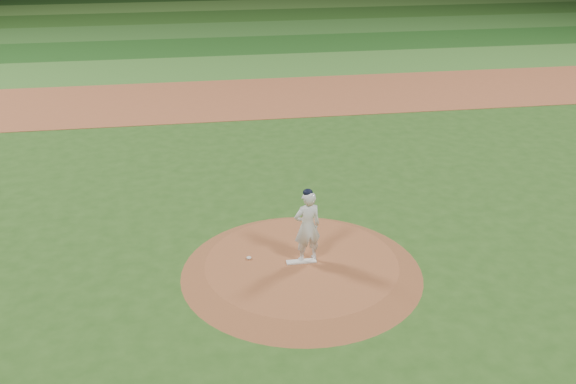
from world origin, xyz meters
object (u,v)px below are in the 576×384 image
Objects in this scene: pitchers_mound at (302,267)px; rosin_bag at (249,258)px; pitching_rubber at (301,261)px; pitcher_on_mound at (307,226)px.

pitchers_mound is 1.23m from rosin_bag.
pitchers_mound is 0.14m from pitching_rubber.
pitcher_on_mound is (0.14, 0.09, 1.00)m from pitchers_mound.
pitcher_on_mound reaches higher than pitchers_mound.
pitcher_on_mound is at bearing -10.51° from rosin_bag.
pitchers_mound is at bearing -146.28° from pitcher_on_mound.
rosin_bag is 1.58m from pitcher_on_mound.
pitchers_mound is at bearing -15.92° from rosin_bag.
pitching_rubber reaches higher than pitchers_mound.
pitching_rubber is at bearing -151.52° from pitcher_on_mound.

